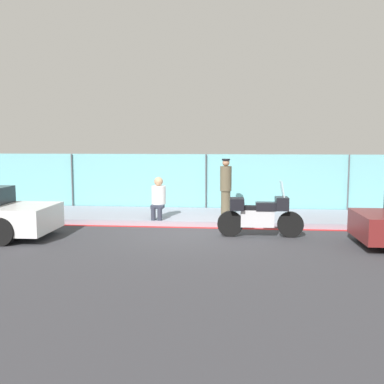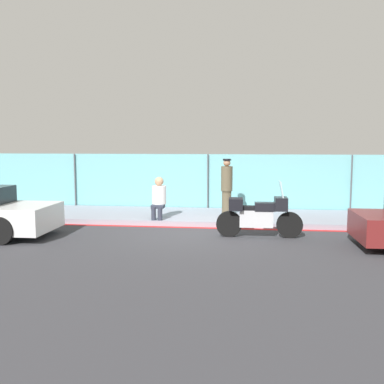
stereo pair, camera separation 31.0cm
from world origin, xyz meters
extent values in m
plane|color=#38383D|center=(0.00, 0.00, 0.00)|extent=(120.00, 120.00, 0.00)
cube|color=#8E93A3|center=(0.00, 2.29, 0.08)|extent=(36.04, 2.82, 0.16)
cube|color=red|center=(0.00, 0.79, 0.00)|extent=(36.04, 0.18, 0.01)
cube|color=#6BB2B7|center=(0.00, 3.80, 1.02)|extent=(34.23, 0.08, 2.04)
cylinder|color=#4C4C51|center=(-4.85, 3.70, 1.02)|extent=(0.05, 0.05, 2.04)
cylinder|color=#4C4C51|center=(0.00, 3.70, 1.02)|extent=(0.05, 0.05, 2.04)
cylinder|color=#4C4C51|center=(4.85, 3.70, 1.02)|extent=(0.05, 0.05, 2.04)
cylinder|color=black|center=(2.48, -0.25, 0.34)|extent=(0.67, 0.16, 0.67)
cylinder|color=black|center=(0.92, -0.30, 0.34)|extent=(0.67, 0.16, 0.67)
cube|color=silver|center=(1.62, -0.28, 0.49)|extent=(0.87, 0.30, 0.45)
cube|color=black|center=(1.84, -0.27, 0.80)|extent=(0.53, 0.32, 0.22)
cube|color=black|center=(1.53, -0.28, 0.76)|extent=(0.61, 0.30, 0.10)
cube|color=black|center=(2.24, -0.26, 0.88)|extent=(0.33, 0.49, 0.34)
cube|color=silver|center=(2.24, -0.26, 1.26)|extent=(0.12, 0.42, 0.42)
cube|color=black|center=(1.09, -0.29, 0.86)|extent=(0.37, 0.51, 0.30)
cylinder|color=brown|center=(0.73, 2.16, 0.54)|extent=(0.30, 0.30, 0.78)
cylinder|color=brown|center=(0.73, 2.16, 1.32)|extent=(0.36, 0.36, 0.78)
sphere|color=#A37556|center=(0.73, 2.16, 1.82)|extent=(0.22, 0.22, 0.22)
cylinder|color=black|center=(0.73, 2.16, 1.92)|extent=(0.26, 0.26, 0.05)
cylinder|color=#2D3342|center=(-1.37, 1.00, 0.35)|extent=(0.14, 0.14, 0.39)
cylinder|color=#2D3342|center=(-1.18, 1.00, 0.35)|extent=(0.14, 0.14, 0.39)
cube|color=#2D3342|center=(-1.27, 1.19, 0.55)|extent=(0.37, 0.39, 0.10)
cylinder|color=white|center=(-1.27, 1.39, 0.87)|extent=(0.43, 0.43, 0.55)
sphere|color=tan|center=(-1.27, 1.39, 1.28)|extent=(0.27, 0.27, 0.27)
cylinder|color=black|center=(-4.53, -0.23, 0.34)|extent=(0.69, 0.23, 0.68)
cylinder|color=black|center=(-4.51, -1.90, 0.34)|extent=(0.69, 0.23, 0.68)
cylinder|color=black|center=(4.82, -0.29, 0.34)|extent=(0.68, 0.23, 0.67)
camera|label=1|loc=(1.09, -11.93, 2.48)|focal=42.00mm
camera|label=2|loc=(1.40, -11.90, 2.48)|focal=42.00mm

